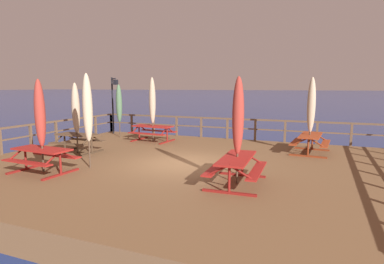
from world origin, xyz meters
TOP-DOWN VIEW (x-y plane):
  - ground_plane at (0.00, 0.00)m, footprint 600.00×600.00m
  - wooden_deck at (0.00, 0.00)m, footprint 14.67×11.80m
  - railing_waterside_far at (0.00, 5.75)m, footprint 14.47×0.10m
  - railing_side_left at (-7.18, -0.00)m, footprint 0.10×11.60m
  - picnic_table_mid_left at (2.35, -1.66)m, footprint 1.49×2.16m
  - picnic_table_mid_right at (-4.73, 0.12)m, footprint 1.80×1.43m
  - picnic_table_back_left at (4.10, 3.54)m, footprint 1.53×2.02m
  - picnic_table_mid_centre at (-3.25, 3.74)m, footprint 2.11×1.55m
  - picnic_table_front_right at (-3.61, -2.74)m, footprint 1.98×1.51m
  - patio_umbrella_tall_mid_left at (2.36, -1.60)m, footprint 0.32×0.32m
  - patio_umbrella_tall_back_left at (-4.71, 0.07)m, footprint 0.32×0.32m
  - patio_umbrella_short_front at (4.06, 3.48)m, footprint 0.32×0.32m
  - patio_umbrella_short_mid at (-3.22, 3.69)m, footprint 0.32×0.32m
  - patio_umbrella_tall_back_right at (-3.58, -2.74)m, footprint 0.32×0.32m
  - patio_umbrella_short_back at (-2.62, -1.71)m, footprint 0.32×0.32m
  - patio_umbrella_tall_front at (-5.51, 4.20)m, footprint 0.32×0.32m
  - lamp_post_hooked at (-6.47, 5.09)m, footprint 0.61×0.44m

SIDE VIEW (x-z plane):
  - ground_plane at x=0.00m, z-range 0.00..0.00m
  - wooden_deck at x=0.00m, z-range 0.00..0.68m
  - picnic_table_mid_right at x=-4.73m, z-range 0.84..1.62m
  - picnic_table_front_right at x=-3.61m, z-range 0.85..1.62m
  - picnic_table_back_left at x=4.10m, z-range 0.85..1.62m
  - picnic_table_mid_centre at x=-3.25m, z-range 0.85..1.63m
  - picnic_table_mid_left at x=2.35m, z-range 0.85..1.63m
  - railing_side_left at x=-7.18m, z-range 0.86..1.95m
  - railing_waterside_far at x=0.00m, z-range 0.86..1.95m
  - patio_umbrella_tall_front at x=-5.51m, z-range 1.06..3.86m
  - patio_umbrella_tall_back_left at x=-4.71m, z-range 1.06..3.90m
  - patio_umbrella_tall_back_right at x=-3.58m, z-range 1.07..3.99m
  - patio_umbrella_tall_mid_left at x=2.36m, z-range 1.08..4.04m
  - patio_umbrella_short_front at x=4.06m, z-range 1.09..4.15m
  - patio_umbrella_short_back at x=-2.62m, z-range 1.10..4.22m
  - patio_umbrella_short_mid at x=-3.22m, z-range 1.10..4.24m
  - lamp_post_hooked at x=-6.47m, z-range 1.19..4.39m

